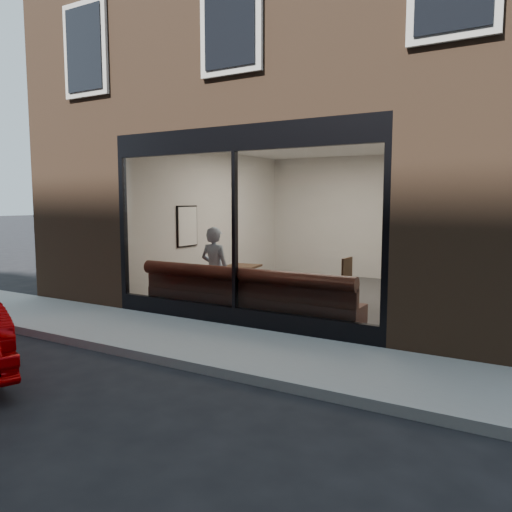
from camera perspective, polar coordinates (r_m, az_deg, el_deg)
The scene contains 20 objects.
ground at distance 6.68m, azimuth -12.18°, elevation -11.48°, with size 120.00×120.00×0.00m, color black.
sidewalk_near at distance 7.41m, azimuth -6.86°, elevation -9.54°, with size 40.00×2.00×0.01m, color gray.
kerb_near at distance 6.63m, azimuth -12.49°, elevation -11.09°, with size 40.00×0.10×0.12m, color gray.
host_building_pier_left at distance 15.03m, azimuth -2.09°, elevation 4.69°, with size 2.50×12.00×3.20m, color brown.
host_building_backfill at distance 16.25m, azimuth 15.06°, elevation 4.60°, with size 5.00×6.00×3.20m, color brown.
cafe_floor at distance 10.77m, azimuth 6.20°, elevation -4.45°, with size 6.00×6.00×0.00m, color #2D2D30.
cafe_ceiling at distance 10.65m, azimuth 6.41°, elevation 12.56°, with size 6.00×6.00×0.00m, color white.
cafe_wall_back at distance 13.37m, azimuth 11.59°, elevation 4.37°, with size 5.00×5.00×0.00m, color silver.
cafe_wall_left at distance 11.83m, azimuth -4.79°, elevation 4.24°, with size 6.00×6.00×0.00m, color silver.
cafe_wall_right at distance 9.84m, azimuth 19.67°, elevation 3.47°, with size 6.00×6.00×0.00m, color silver.
storefront_kick at distance 8.20m, azimuth -2.39°, elevation -6.90°, with size 5.00×0.10×0.30m, color black.
storefront_header at distance 8.05m, azimuth -2.48°, elevation 13.27°, with size 5.00×0.10×0.40m, color black.
storefront_mullion at distance 8.00m, azimuth -2.43°, elevation 2.91°, with size 0.06×0.10×2.50m, color black.
storefront_glass at distance 7.98m, azimuth -2.55°, elevation 2.90°, with size 4.80×4.80×0.00m, color white.
banquette at distance 8.52m, azimuth -0.92°, elevation -5.88°, with size 4.00×0.55×0.45m, color #3C1A15.
person at distance 9.00m, azimuth -4.74°, elevation -1.64°, with size 0.57×0.37×1.56m, color #A0BBD5.
cafe_table_left at distance 9.86m, azimuth -1.53°, elevation -1.17°, with size 0.60×0.60×0.04m, color #331E13.
cafe_table_right at distance 8.59m, azimuth 5.04°, elevation -2.31°, with size 0.56×0.56×0.04m, color #331E13.
cafe_chair_right at distance 9.82m, azimuth 9.27°, elevation -4.24°, with size 0.43×0.43×0.04m, color #331E13.
wall_poster at distance 10.97m, azimuth -7.82°, elevation 3.40°, with size 0.02×0.63×0.84m, color white.
Camera 1 is at (4.35, -4.65, 2.03)m, focal length 35.00 mm.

